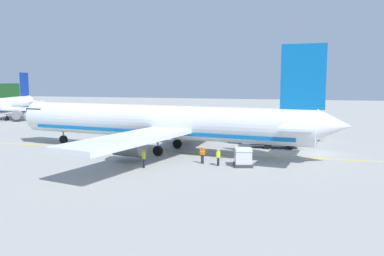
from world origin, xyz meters
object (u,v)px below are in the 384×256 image
crew_loader_right (144,157)px  crew_marshaller (218,156)px  airliner_foreground (161,123)px  cargo_container_mid (237,136)px  service_truck_catering (274,136)px  cargo_container_near (243,157)px  service_truck_baggage (301,129)px  service_truck_fuel (306,125)px  crew_loader_left (202,153)px

crew_loader_right → crew_marshaller: bearing=-67.2°
airliner_foreground → crew_marshaller: (-5.98, -8.03, -2.42)m
cargo_container_mid → crew_marshaller: 14.51m
airliner_foreground → service_truck_catering: (5.91, -12.64, -1.87)m
cargo_container_mid → crew_marshaller: (-14.51, -0.43, 0.11)m
cargo_container_near → service_truck_baggage: bearing=-16.2°
cargo_container_mid → cargo_container_near: bearing=-168.8°
service_truck_fuel → crew_marshaller: size_ratio=3.48×
cargo_container_mid → crew_loader_left: (-13.94, 1.29, 0.19)m
service_truck_catering → crew_marshaller: 12.76m
service_truck_fuel → crew_loader_left: bearing=158.1°
cargo_container_near → service_truck_fuel: bearing=-13.6°
service_truck_fuel → crew_loader_left: 27.70m
service_truck_catering → crew_loader_right: (-14.68, 11.27, -0.46)m
airliner_foreground → service_truck_fuel: bearing=-39.4°
airliner_foreground → cargo_container_mid: bearing=-41.7°
cargo_container_mid → crew_loader_right: cargo_container_mid is taller
service_truck_fuel → cargo_container_mid: 14.85m
service_truck_fuel → service_truck_catering: (-14.38, 4.00, 0.12)m
service_truck_baggage → service_truck_catering: size_ratio=0.96×
service_truck_fuel → airliner_foreground: bearing=140.6°
airliner_foreground → cargo_container_mid: size_ratio=20.85×
airliner_foreground → crew_loader_left: size_ratio=23.39×
cargo_container_near → crew_loader_left: size_ratio=1.20×
airliner_foreground → crew_loader_left: 8.63m
service_truck_baggage → crew_loader_left: service_truck_baggage is taller
airliner_foreground → cargo_container_mid: 11.70m
crew_loader_left → crew_loader_right: bearing=124.3°
service_truck_baggage → cargo_container_near: size_ratio=2.81×
airliner_foreground → crew_marshaller: size_ratio=25.27×
crew_loader_right → cargo_container_near: bearing=-70.6°
service_truck_fuel → crew_marshaller: bearing=161.8°
service_truck_fuel → service_truck_baggage: service_truck_baggage is taller
service_truck_fuel → service_truck_baggage: (-7.12, 0.79, 0.22)m
service_truck_catering → crew_loader_right: size_ratio=3.51×
airliner_foreground → crew_marshaller: 10.30m
cargo_container_near → crew_marshaller: size_ratio=1.30×
service_truck_fuel → service_truck_catering: size_ratio=0.91×
airliner_foreground → service_truck_baggage: (13.16, -15.86, -1.78)m
cargo_container_mid → service_truck_fuel: bearing=-37.6°
airliner_foreground → cargo_container_near: size_ratio=19.47×
service_truck_fuel → cargo_container_near: service_truck_fuel is taller
service_truck_baggage → crew_loader_right: size_ratio=3.37×
service_truck_catering → crew_loader_left: service_truck_catering is taller
crew_loader_left → cargo_container_near: bearing=-92.4°
cargo_container_near → crew_loader_left: (0.17, 4.10, 0.16)m
service_truck_baggage → crew_loader_left: 20.89m
service_truck_baggage → airliner_foreground: bearing=129.7°
service_truck_fuel → cargo_container_mid: size_ratio=2.87×
crew_loader_right → airliner_foreground: bearing=8.9°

